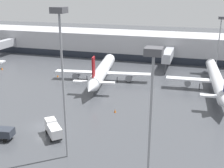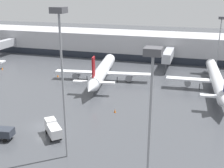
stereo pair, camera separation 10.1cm
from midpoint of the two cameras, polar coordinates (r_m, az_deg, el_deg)
ground_plane at (r=54.34m, az=-14.00°, el=-8.29°), size 320.00×320.00×0.00m
terminal_building at (r=108.09m, az=2.60°, el=8.08°), size 160.00×31.93×9.00m
parked_jet_0 at (r=77.94m, az=-1.94°, el=2.68°), size 26.78×34.91×9.31m
parked_jet_3 at (r=74.43m, az=20.51°, el=0.93°), size 24.64×38.57×9.72m
service_truck_0 at (r=49.66m, az=-11.87°, el=-8.80°), size 4.82×4.98×2.68m
traffic_cone_1 at (r=87.04m, az=-2.90°, el=2.67°), size 0.46×0.46×0.57m
traffic_cone_2 at (r=96.15m, az=-21.38°, el=2.96°), size 0.51×0.51×0.67m
traffic_cone_3 at (r=83.48m, az=-10.93°, el=1.66°), size 0.52×0.52×0.58m
traffic_cone_4 at (r=58.12m, az=0.65°, el=-5.47°), size 0.41×0.41×0.75m
apron_light_mast_0 at (r=91.30m, az=21.24°, el=10.56°), size 1.80×1.80×16.69m
apron_light_mast_1 at (r=38.22m, az=-10.31°, el=7.57°), size 1.80×1.80×21.99m
apron_light_mast_6 at (r=29.56m, az=8.16°, el=-0.16°), size 1.80×1.80×18.56m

